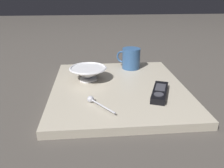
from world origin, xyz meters
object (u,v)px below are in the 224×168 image
at_px(cereal_bowl, 88,73).
at_px(teaspoon, 93,101).
at_px(tv_remote_near, 160,92).
at_px(coffee_mug, 131,58).

xyz_separation_m(cereal_bowl, teaspoon, (0.02, -0.23, -0.02)).
distance_m(teaspoon, tv_remote_near, 0.26).
bearing_deg(coffee_mug, tv_remote_near, -79.72).
bearing_deg(tv_remote_near, coffee_mug, 100.28).
xyz_separation_m(teaspoon, tv_remote_near, (0.26, 0.05, -0.00)).
height_order(cereal_bowl, tv_remote_near, cereal_bowl).
bearing_deg(teaspoon, coffee_mug, 62.45).
bearing_deg(cereal_bowl, teaspoon, -85.38).
relative_size(teaspoon, tv_remote_near, 0.68).
distance_m(cereal_bowl, teaspoon, 0.23).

